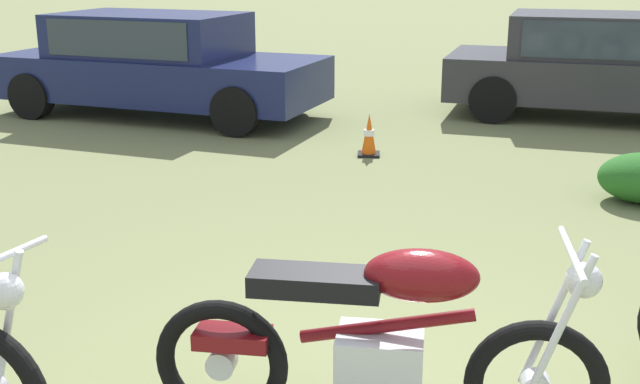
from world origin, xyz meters
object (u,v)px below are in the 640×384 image
Objects in this scene: motorcycle_maroon at (380,345)px; traffic_cone at (369,137)px; car_charcoal at (606,60)px; car_navy at (156,59)px.

motorcycle_maroon is 4.37× the size of traffic_cone.
motorcycle_maroon is at bearing -98.09° from car_charcoal.
car_charcoal is at bearing 19.39° from car_navy.
motorcycle_maroon is 8.58m from car_charcoal.
car_navy is 6.29m from car_charcoal.
car_charcoal is at bearing 37.36° from traffic_cone.
car_charcoal is 9.64× the size of traffic_cone.
traffic_cone is at bearing -18.98° from car_navy.
traffic_cone is (-0.12, 5.51, -0.26)m from motorcycle_maroon.
car_navy reaches higher than traffic_cone.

